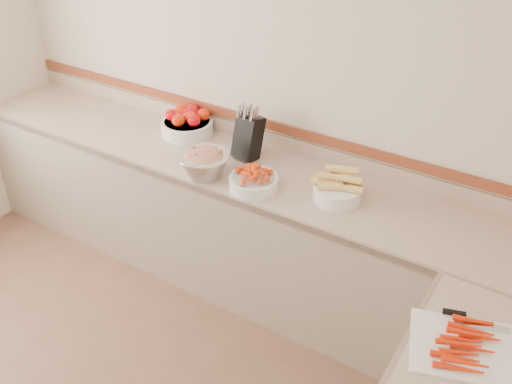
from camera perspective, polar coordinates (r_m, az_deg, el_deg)
The scene contains 8 objects.
back_wall at distance 3.55m, azimuth 0.77°, elevation 10.62°, with size 4.00×4.00×0.00m, color beige.
counter_back at distance 3.73m, azimuth -1.91°, elevation -3.13°, with size 4.00×0.65×1.08m.
knife_block at distance 3.50m, azimuth -0.80°, elevation 5.64°, with size 0.17×0.20×0.36m.
tomato_bowl at distance 3.84m, azimuth -6.89°, elevation 6.92°, with size 0.35×0.35×0.17m.
cherry_tomato_bowl at distance 3.23m, azimuth -0.26°, elevation 1.20°, with size 0.28×0.28×0.15m.
corn_bowl at distance 3.16m, azimuth 8.16°, elevation 0.31°, with size 0.30×0.27×0.20m.
rhubarb_bowl at distance 3.34m, azimuth -5.18°, elevation 2.94°, with size 0.31×0.31×0.17m.
cutting_board at distance 2.48m, azimuth 20.39°, elevation -14.22°, with size 0.52×0.46×0.06m.
Camera 1 is at (1.69, -0.81, 2.66)m, focal length 40.00 mm.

